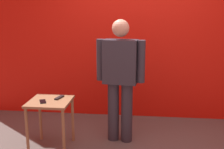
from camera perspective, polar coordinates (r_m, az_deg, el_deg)
The scene contains 5 objects.
back_wall_red at distance 4.54m, azimuth 5.45°, elevation 11.20°, with size 5.56×0.12×3.19m, color red.
standing_person at distance 3.66m, azimuth 1.67°, elevation -0.12°, with size 0.64×0.27×1.61m.
side_table at distance 3.63m, azimuth -12.28°, elevation -6.71°, with size 0.51×0.51×0.64m.
cell_phone at distance 3.56m, azimuth -13.72°, elevation -5.27°, with size 0.07×0.14×0.01m, color black.
tv_remote at distance 3.66m, azimuth -10.53°, elevation -4.56°, with size 0.04×0.17×0.02m, color black.
Camera 1 is at (0.07, -2.99, 1.74)m, focal length 45.56 mm.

